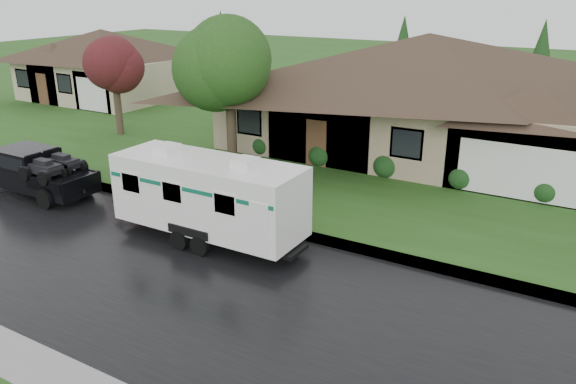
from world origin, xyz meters
name	(u,v)px	position (x,y,z in m)	size (l,w,h in m)	color
ground	(218,251)	(0.00, 0.00, 0.00)	(140.00, 140.00, 0.00)	#264D18
road	(176,278)	(0.00, -2.00, 0.01)	(140.00, 8.00, 0.01)	black
curb	(257,224)	(0.00, 2.25, 0.07)	(140.00, 0.50, 0.15)	gray
lawn	(389,141)	(0.00, 15.00, 0.07)	(140.00, 26.00, 0.15)	#264D18
house_main	(431,81)	(2.29, 13.84, 3.59)	(19.44, 10.80, 6.90)	gray
house_far	(104,58)	(-21.78, 15.85, 2.97)	(10.80, 8.64, 5.80)	#BEAF8D
tree_left_green	(229,68)	(-4.09, 6.55, 4.62)	(3.89, 3.89, 6.44)	#382B1E
tree_red	(114,66)	(-13.20, 8.73, 3.84)	(3.22, 3.22, 5.33)	#382B1E
shrub_row	(387,164)	(2.00, 9.30, 0.65)	(13.60, 1.00, 1.00)	#143814
pickup_truck	(33,170)	(-9.51, 0.56, 0.97)	(5.42, 2.06, 1.81)	black
travel_trailer	(209,194)	(-0.71, 0.56, 1.59)	(6.68, 2.35, 3.00)	white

